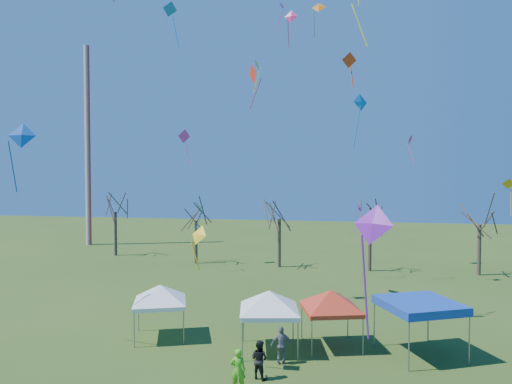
# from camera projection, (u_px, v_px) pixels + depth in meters

# --- Properties ---
(ground) EXTENTS (140.00, 140.00, 0.00)m
(ground) POSITION_uv_depth(u_px,v_px,m) (258.00, 382.00, 19.24)
(ground) COLOR #314D18
(ground) RESTS_ON ground
(radio_mast) EXTENTS (0.70, 0.70, 25.00)m
(radio_mast) POSITION_uv_depth(u_px,v_px,m) (88.00, 146.00, 57.33)
(radio_mast) COLOR silver
(radio_mast) RESTS_ON ground
(tree_0) EXTENTS (3.83, 3.83, 8.44)m
(tree_0) POSITION_uv_depth(u_px,v_px,m) (115.00, 196.00, 49.73)
(tree_0) COLOR #3D2D21
(tree_0) RESTS_ON ground
(tree_1) EXTENTS (3.42, 3.42, 7.54)m
(tree_1) POSITION_uv_depth(u_px,v_px,m) (196.00, 205.00, 45.22)
(tree_1) COLOR #3D2D21
(tree_1) RESTS_ON ground
(tree_2) EXTENTS (3.71, 3.71, 8.18)m
(tree_2) POSITION_uv_depth(u_px,v_px,m) (279.00, 201.00, 43.40)
(tree_2) COLOR #3D2D21
(tree_2) RESTS_ON ground
(tree_3) EXTENTS (3.59, 3.59, 7.91)m
(tree_3) POSITION_uv_depth(u_px,v_px,m) (370.00, 205.00, 41.55)
(tree_3) COLOR #3D2D21
(tree_3) RESTS_ON ground
(tree_4) EXTENTS (3.58, 3.58, 7.89)m
(tree_4) POSITION_uv_depth(u_px,v_px,m) (480.00, 206.00, 39.80)
(tree_4) COLOR #3D2D21
(tree_4) RESTS_ON ground
(tent_white_west) EXTENTS (3.53, 3.53, 3.31)m
(tent_white_west) POSITION_uv_depth(u_px,v_px,m) (160.00, 288.00, 24.43)
(tent_white_west) COLOR gray
(tent_white_west) RESTS_ON ground
(tent_white_mid) EXTENTS (3.89, 3.89, 3.49)m
(tent_white_mid) POSITION_uv_depth(u_px,v_px,m) (269.00, 295.00, 22.57)
(tent_white_mid) COLOR gray
(tent_white_mid) RESTS_ON ground
(tent_red) EXTENTS (3.67, 3.67, 3.36)m
(tent_red) POSITION_uv_depth(u_px,v_px,m) (331.00, 294.00, 23.12)
(tent_red) COLOR gray
(tent_red) RESTS_ON ground
(tent_blue) EXTENTS (4.44, 4.44, 2.64)m
(tent_blue) POSITION_uv_depth(u_px,v_px,m) (420.00, 305.00, 22.08)
(tent_blue) COLOR gray
(tent_blue) RESTS_ON ground
(person_grey) EXTENTS (1.10, 0.72, 1.74)m
(person_grey) POSITION_uv_depth(u_px,v_px,m) (281.00, 345.00, 21.08)
(person_grey) COLOR slate
(person_grey) RESTS_ON ground
(person_green) EXTENTS (0.68, 0.49, 1.72)m
(person_green) POSITION_uv_depth(u_px,v_px,m) (238.00, 370.00, 18.41)
(person_green) COLOR #4EBE1E
(person_green) RESTS_ON ground
(person_dark) EXTENTS (0.99, 0.89, 1.66)m
(person_dark) POSITION_uv_depth(u_px,v_px,m) (259.00, 359.00, 19.54)
(person_dark) COLOR black
(person_dark) RESTS_ON ground
(kite_13) EXTENTS (1.02, 1.16, 2.50)m
(kite_13) POSITION_uv_depth(u_px,v_px,m) (199.00, 206.00, 41.44)
(kite_13) COLOR #0C9ABA
(kite_13) RESTS_ON ground
(kite_1) EXTENTS (1.02, 0.88, 2.07)m
(kite_1) POSITION_uv_depth(u_px,v_px,m) (198.00, 235.00, 19.78)
(kite_1) COLOR yellow
(kite_1) RESTS_ON ground
(kite_18) EXTENTS (0.82, 0.36, 2.09)m
(kite_18) POSITION_uv_depth(u_px,v_px,m) (291.00, 17.00, 25.79)
(kite_18) COLOR #EB3479
(kite_18) RESTS_ON ground
(kite_14) EXTENTS (1.39, 1.01, 3.49)m
(kite_14) POSITION_uv_depth(u_px,v_px,m) (22.00, 136.00, 22.53)
(kite_14) COLOR blue
(kite_14) RESTS_ON ground
(kite_2) EXTENTS (1.17, 1.35, 3.45)m
(kite_2) POSITION_uv_depth(u_px,v_px,m) (184.00, 136.00, 44.17)
(kite_2) COLOR #F536B1
(kite_2) RESTS_ON ground
(kite_7) EXTENTS (1.18, 1.19, 2.93)m
(kite_7) POSITION_uv_depth(u_px,v_px,m) (170.00, 10.00, 29.88)
(kite_7) COLOR blue
(kite_7) RESTS_ON ground
(kite_25) EXTENTS (0.79, 0.55, 1.70)m
(kite_25) POSITION_uv_depth(u_px,v_px,m) (349.00, 61.00, 21.65)
(kite_25) COLOR red
(kite_25) RESTS_ON ground
(kite_19) EXTENTS (0.78, 0.98, 2.43)m
(kite_19) POSITION_uv_depth(u_px,v_px,m) (410.00, 140.00, 36.57)
(kite_19) COLOR #F73694
(kite_19) RESTS_ON ground
(kite_5) EXTENTS (1.30, 1.08, 3.83)m
(kite_5) POSITION_uv_depth(u_px,v_px,m) (372.00, 226.00, 12.45)
(kite_5) COLOR #7517A3
(kite_5) RESTS_ON ground
(kite_24) EXTENTS (0.54, 0.93, 2.38)m
(kite_24) POSITION_uv_depth(u_px,v_px,m) (258.00, 66.00, 30.93)
(kite_24) COLOR yellow
(kite_24) RESTS_ON ground
(kite_3) EXTENTS (1.39, 0.95, 3.22)m
(kite_3) POSITION_uv_depth(u_px,v_px,m) (319.00, 7.00, 42.14)
(kite_3) COLOR orange
(kite_3) RESTS_ON ground
(kite_12) EXTENTS (1.10, 0.70, 3.24)m
(kite_12) POSITION_uv_depth(u_px,v_px,m) (508.00, 184.00, 38.34)
(kite_12) COLOR gold
(kite_12) RESTS_ON ground
(kite_17) EXTENTS (0.97, 0.88, 3.29)m
(kite_17) POSITION_uv_depth(u_px,v_px,m) (361.00, 103.00, 27.21)
(kite_17) COLOR #137CCE
(kite_17) RESTS_ON ground
(kite_22) EXTENTS (0.88, 1.00, 2.76)m
(kite_22) POSITION_uv_depth(u_px,v_px,m) (359.00, 209.00, 38.63)
(kite_22) COLOR #FE38C7
(kite_22) RESTS_ON ground
(kite_11) EXTENTS (1.14, 1.47, 3.30)m
(kite_11) POSITION_uv_depth(u_px,v_px,m) (254.00, 74.00, 32.06)
(kite_11) COLOR red
(kite_11) RESTS_ON ground
(kite_26) EXTENTS (0.77, 0.91, 2.48)m
(kite_26) POSITION_uv_depth(u_px,v_px,m) (282.00, 6.00, 35.96)
(kite_26) COLOR #DA30AD
(kite_26) RESTS_ON ground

